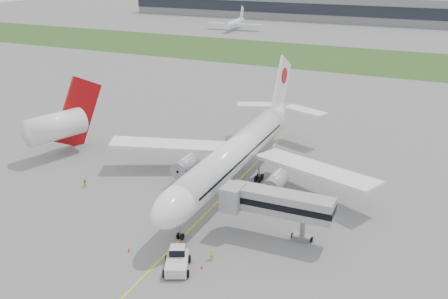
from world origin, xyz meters
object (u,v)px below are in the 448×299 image
at_px(airliner, 237,151).
at_px(neighbor_aircraft, 59,125).
at_px(ground_crew_near, 212,254).
at_px(pushback_tug, 177,260).
at_px(jet_bridge, 274,203).

relative_size(airliner, neighbor_aircraft, 2.91).
height_order(ground_crew_near, neighbor_aircraft, neighbor_aircraft).
height_order(pushback_tug, neighbor_aircraft, neighbor_aircraft).
bearing_deg(airliner, neighbor_aircraft, -177.11).
relative_size(airliner, pushback_tug, 10.05).
bearing_deg(airliner, ground_crew_near, -75.08).
bearing_deg(airliner, pushback_tug, -83.66).
xyz_separation_m(jet_bridge, ground_crew_near, (-5.26, -8.54, -4.40)).
bearing_deg(ground_crew_near, neighbor_aircraft, -39.61).
relative_size(airliner, ground_crew_near, 35.22).
height_order(jet_bridge, neighbor_aircraft, neighbor_aircraft).
height_order(airliner, jet_bridge, airliner).
distance_m(jet_bridge, neighbor_aircraft, 48.96).
height_order(pushback_tug, ground_crew_near, pushback_tug).
bearing_deg(ground_crew_near, jet_bridge, -135.15).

